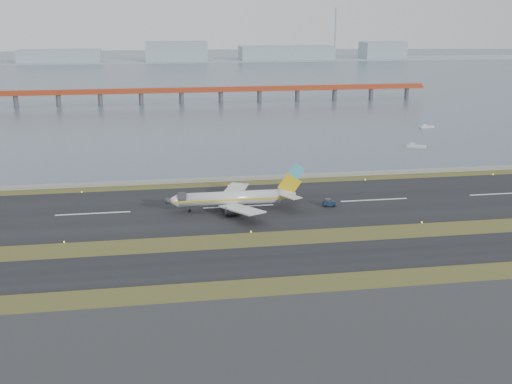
% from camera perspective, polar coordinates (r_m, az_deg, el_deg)
% --- Properties ---
extents(ground, '(1000.00, 1000.00, 0.00)m').
position_cam_1_polar(ground, '(152.69, 0.00, -4.55)').
color(ground, '#394A1A').
rests_on(ground, ground).
extents(apron_strip, '(1000.00, 50.00, 0.10)m').
position_cam_1_polar(apron_strip, '(103.81, 5.20, -14.84)').
color(apron_strip, '#323235').
rests_on(apron_strip, ground).
extents(taxiway_strip, '(1000.00, 18.00, 0.10)m').
position_cam_1_polar(taxiway_strip, '(141.63, 0.81, -6.17)').
color(taxiway_strip, black).
rests_on(taxiway_strip, ground).
extents(runway_strip, '(1000.00, 45.00, 0.10)m').
position_cam_1_polar(runway_strip, '(180.82, -1.57, -1.31)').
color(runway_strip, black).
rests_on(runway_strip, ground).
extents(seawall, '(1000.00, 2.50, 1.00)m').
position_cam_1_polar(seawall, '(209.37, -2.71, 1.16)').
color(seawall, gray).
rests_on(seawall, ground).
extents(bay_water, '(1400.00, 800.00, 1.30)m').
position_cam_1_polar(bay_water, '(604.18, -7.34, 10.44)').
color(bay_water, '#465465').
rests_on(bay_water, ground).
extents(red_pier, '(260.00, 5.00, 10.20)m').
position_cam_1_polar(red_pier, '(396.44, -3.16, 8.98)').
color(red_pier, '#A0391B').
rests_on(red_pier, ground).
extents(far_shoreline, '(1400.00, 80.00, 60.50)m').
position_cam_1_polar(far_shoreline, '(763.76, -6.84, 11.95)').
color(far_shoreline, '#91A3AC').
rests_on(far_shoreline, ground).
extents(airliner, '(38.52, 32.89, 12.80)m').
position_cam_1_polar(airliner, '(176.89, -1.91, -0.54)').
color(airliner, silver).
rests_on(airliner, ground).
extents(pushback_tug, '(3.61, 2.30, 2.22)m').
position_cam_1_polar(pushback_tug, '(181.92, 6.51, -0.96)').
color(pushback_tug, '#132035').
rests_on(pushback_tug, ground).
extents(workboat_near, '(8.12, 5.00, 1.88)m').
position_cam_1_polar(workboat_near, '(269.26, 14.01, 3.97)').
color(workboat_near, silver).
rests_on(workboat_near, ground).
extents(workboat_far, '(7.55, 3.47, 1.76)m').
position_cam_1_polar(workboat_far, '(317.98, 14.89, 5.63)').
color(workboat_far, silver).
rests_on(workboat_far, ground).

